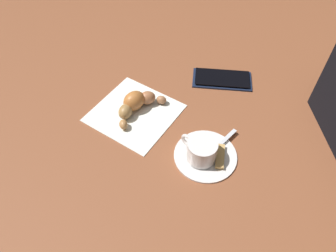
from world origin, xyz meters
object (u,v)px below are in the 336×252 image
sugar_packet (220,156)px  cell_phone (222,79)px  espresso_cup (201,150)px  teaspoon (212,152)px  saucer (205,155)px  croissant (136,103)px  napkin (135,113)px

sugar_packet → cell_phone: size_ratio=0.36×
espresso_cup → sugar_packet: espresso_cup is taller
teaspoon → cell_phone: 0.24m
espresso_cup → cell_phone: 0.26m
espresso_cup → teaspoon: 0.03m
saucer → croissant: croissant is taller
sugar_packet → napkin: (0.23, -0.06, -0.01)m
sugar_packet → teaspoon: bearing=66.5°
sugar_packet → croissant: bearing=61.6°
teaspoon → cell_phone: bearing=-81.5°
sugar_packet → espresso_cup: bearing=97.1°
espresso_cup → croissant: espresso_cup is taller
teaspoon → napkin: teaspoon is taller
napkin → croissant: bearing=-90.7°
saucer → sugar_packet: 0.03m
saucer → espresso_cup: (0.01, 0.01, 0.03)m
napkin → teaspoon: bearing=165.2°
sugar_packet → napkin: bearing=64.4°
sugar_packet → cell_phone: sugar_packet is taller
espresso_cup → napkin: (0.19, -0.07, -0.03)m
sugar_packet → napkin: sugar_packet is taller
sugar_packet → cell_phone: (0.06, -0.25, -0.01)m
teaspoon → espresso_cup: bearing=40.6°
croissant → cell_phone: croissant is taller
napkin → croissant: croissant is taller
napkin → cell_phone: size_ratio=1.12×
sugar_packet → croissant: 0.24m
saucer → cell_phone: cell_phone is taller
teaspoon → napkin: (0.21, -0.05, -0.01)m
saucer → napkin: saucer is taller
saucer → espresso_cup: size_ratio=1.63×
espresso_cup → croissant: size_ratio=0.64×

